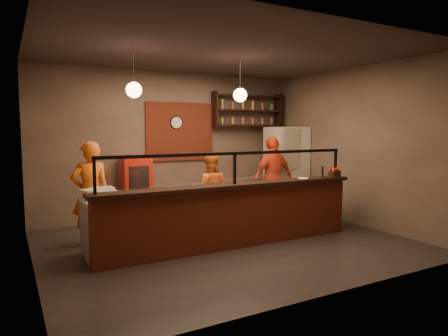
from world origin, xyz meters
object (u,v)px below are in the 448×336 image
fridge (286,169)px  pepper_mill (322,172)px  pizza_dough (232,189)px  red_cooler (135,191)px  wall_clock (176,123)px  cook_right (273,178)px  cook_mid (210,190)px  condiment_caddy (334,174)px  cook_left (90,193)px

fridge → pepper_mill: bearing=-102.9°
pepper_mill → pizza_dough: bearing=166.8°
red_cooler → wall_clock: bearing=14.9°
cook_right → pepper_mill: 1.50m
fridge → pepper_mill: size_ratio=9.85×
cook_mid → red_cooler: 1.60m
cook_mid → condiment_caddy: 2.42m
cook_mid → pizza_dough: cook_mid is taller
pepper_mill → condiment_caddy: bearing=0.9°
red_cooler → condiment_caddy: size_ratio=7.32×
fridge → condiment_caddy: size_ratio=10.73×
cook_left → pizza_dough: cook_left is taller
cook_mid → fridge: 2.48m
cook_mid → fridge: size_ratio=0.75×
cook_left → cook_mid: bearing=178.1°
condiment_caddy → cook_right: bearing=104.0°
cook_left → fridge: (4.65, 0.71, 0.13)m
wall_clock → fridge: bearing=-16.7°
pizza_dough → pepper_mill: pepper_mill is taller
wall_clock → cook_right: 2.47m
cook_mid → red_cooler: (-1.17, 1.09, -0.07)m
cook_right → fridge: bearing=-152.0°
wall_clock → cook_right: wall_clock is taller
cook_left → pizza_dough: 2.41m
wall_clock → red_cooler: 1.79m
wall_clock → pizza_dough: bearing=-88.0°
red_cooler → pepper_mill: 3.78m
fridge → red_cooler: size_ratio=1.46×
pizza_dough → condiment_caddy: size_ratio=2.99×
cook_left → red_cooler: (1.11, 1.15, -0.19)m
fridge → condiment_caddy: (-0.40, -2.01, 0.11)m
pizza_dough → wall_clock: bearing=92.0°
pizza_dough → pepper_mill: (1.71, -0.40, 0.26)m
cook_right → condiment_caddy: bearing=97.1°
cook_mid → pizza_dough: bearing=109.1°
cook_right → pepper_mill: cook_right is taller
cook_left → pepper_mill: bearing=158.4°
red_cooler → condiment_caddy: 4.01m
wall_clock → cook_left: bearing=-145.8°
cook_left → cook_right: cook_right is taller
fridge → cook_right: bearing=-138.6°
wall_clock → cook_left: (-2.15, -1.46, -1.22)m
wall_clock → cook_mid: bearing=-84.9°
cook_left → pepper_mill: (3.94, -1.31, 0.29)m
pizza_dough → pepper_mill: bearing=-13.2°
red_cooler → condiment_caddy: bearing=-39.5°
wall_clock → cook_left: wall_clock is taller
cook_right → pizza_dough: bearing=26.2°
wall_clock → cook_right: size_ratio=0.17×
cook_right → fridge: (0.77, 0.54, 0.10)m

